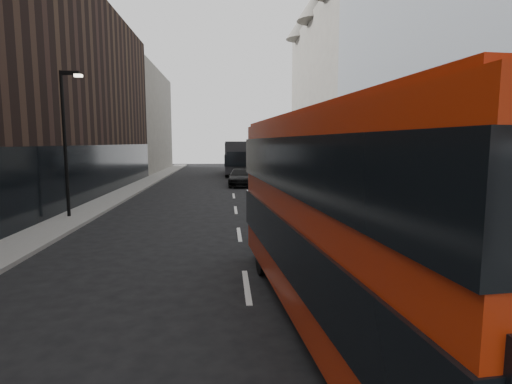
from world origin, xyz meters
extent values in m
cube|color=slate|center=(7.50, 25.00, 0.07)|extent=(3.00, 80.00, 0.15)
cube|color=slate|center=(-8.00, 25.00, 0.07)|extent=(2.00, 80.00, 0.15)
cube|color=#A7AEB2|center=(11.50, 21.00, 10.00)|extent=(5.00, 22.00, 20.00)
cube|color=silver|center=(9.15, 21.00, 1.90)|extent=(0.35, 21.00, 3.80)
cube|color=slate|center=(11.50, 44.00, 9.00)|extent=(5.00, 24.00, 18.00)
cone|color=slate|center=(9.50, 44.00, 19.50)|extent=(4.00, 4.00, 3.00)
cone|color=slate|center=(9.50, 52.00, 19.50)|extent=(4.00, 4.00, 3.00)
cube|color=black|center=(-11.50, 30.00, 7.00)|extent=(5.00, 24.00, 14.00)
cube|color=slate|center=(-11.50, 52.00, 6.50)|extent=(5.00, 20.00, 13.00)
cylinder|color=black|center=(-8.30, 18.00, 3.65)|extent=(0.16, 0.16, 7.00)
cube|color=black|center=(-7.90, 18.00, 7.05)|extent=(0.90, 0.15, 0.18)
cube|color=#FFF2CC|center=(-7.50, 18.00, 6.93)|extent=(0.35, 0.22, 0.12)
cube|color=#A02209|center=(1.87, 5.65, 2.32)|extent=(3.34, 10.81, 3.87)
cube|color=black|center=(1.87, 5.65, 1.69)|extent=(3.47, 10.87, 1.06)
cube|color=black|center=(1.87, 5.65, 3.34)|extent=(3.47, 10.87, 1.06)
cube|color=black|center=(1.40, 10.98, 1.84)|extent=(2.05, 0.26, 1.35)
cube|color=#A02209|center=(1.87, 5.65, 4.29)|extent=(3.21, 10.38, 0.12)
cylinder|color=black|center=(0.52, 8.95, 0.48)|extent=(0.37, 0.99, 0.97)
cylinder|color=black|center=(2.63, 9.14, 0.48)|extent=(0.37, 0.99, 0.97)
cube|color=black|center=(0.80, 45.22, 2.12)|extent=(2.88, 11.97, 3.36)
cube|color=black|center=(0.80, 45.22, 1.90)|extent=(3.00, 12.02, 1.19)
cube|color=black|center=(0.72, 39.23, 2.06)|extent=(2.31, 0.11, 1.52)
cube|color=black|center=(0.88, 51.22, 2.06)|extent=(2.31, 0.11, 1.52)
cube|color=black|center=(0.80, 45.22, 3.83)|extent=(2.76, 11.49, 0.12)
cylinder|color=black|center=(-0.35, 49.06, 0.54)|extent=(0.34, 1.09, 1.08)
cylinder|color=black|center=(2.06, 49.02, 0.54)|extent=(0.34, 1.09, 1.08)
cylinder|color=black|center=(-0.46, 41.42, 0.54)|extent=(0.34, 1.09, 1.08)
cylinder|color=black|center=(1.95, 41.39, 0.54)|extent=(0.34, 1.09, 1.08)
imported|color=black|center=(2.99, 12.00, 0.63)|extent=(1.83, 3.81, 1.26)
imported|color=#989CA0|center=(3.39, 22.44, 0.69)|extent=(2.00, 4.36, 1.38)
imported|color=black|center=(0.72, 32.81, 0.75)|extent=(2.24, 5.21, 1.49)
camera|label=1|loc=(-0.51, -2.09, 3.76)|focal=28.00mm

